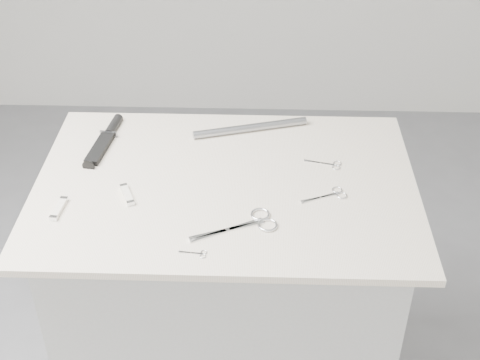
{
  "coord_description": "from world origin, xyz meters",
  "views": [
    {
      "loc": [
        0.08,
        -1.41,
        1.95
      ],
      "look_at": [
        0.04,
        0.01,
        0.92
      ],
      "focal_mm": 50.0,
      "sensor_mm": 36.0,
      "label": 1
    }
  ],
  "objects_px": {
    "tiny_scissors": "(197,254)",
    "pocket_knife_a": "(59,209)",
    "embroidery_scissors_a": "(331,195)",
    "pocket_knife_b": "(127,195)",
    "embroidery_scissors_b": "(329,164)",
    "plinth": "(228,307)",
    "metal_rail": "(250,128)",
    "sheathed_knife": "(106,138)",
    "large_shears": "(251,223)"
  },
  "relations": [
    {
      "from": "pocket_knife_b",
      "to": "sheathed_knife",
      "type": "bearing_deg",
      "value": -1.27
    },
    {
      "from": "tiny_scissors",
      "to": "large_shears",
      "type": "bearing_deg",
      "value": 48.29
    },
    {
      "from": "pocket_knife_b",
      "to": "metal_rail",
      "type": "distance_m",
      "value": 0.45
    },
    {
      "from": "pocket_knife_b",
      "to": "large_shears",
      "type": "bearing_deg",
      "value": -130.63
    },
    {
      "from": "pocket_knife_a",
      "to": "metal_rail",
      "type": "distance_m",
      "value": 0.61
    },
    {
      "from": "pocket_knife_a",
      "to": "embroidery_scissors_b",
      "type": "bearing_deg",
      "value": -66.35
    },
    {
      "from": "sheathed_knife",
      "to": "plinth",
      "type": "bearing_deg",
      "value": -111.22
    },
    {
      "from": "plinth",
      "to": "sheathed_knife",
      "type": "distance_m",
      "value": 0.63
    },
    {
      "from": "embroidery_scissors_b",
      "to": "pocket_knife_a",
      "type": "height_order",
      "value": "pocket_knife_a"
    },
    {
      "from": "embroidery_scissors_b",
      "to": "embroidery_scissors_a",
      "type": "bearing_deg",
      "value": -78.06
    },
    {
      "from": "tiny_scissors",
      "to": "metal_rail",
      "type": "height_order",
      "value": "metal_rail"
    },
    {
      "from": "embroidery_scissors_b",
      "to": "large_shears",
      "type": "bearing_deg",
      "value": -114.64
    },
    {
      "from": "large_shears",
      "to": "tiny_scissors",
      "type": "relative_size",
      "value": 3.24
    },
    {
      "from": "plinth",
      "to": "sheathed_knife",
      "type": "bearing_deg",
      "value": 151.17
    },
    {
      "from": "sheathed_knife",
      "to": "pocket_knife_a",
      "type": "distance_m",
      "value": 0.33
    },
    {
      "from": "large_shears",
      "to": "tiny_scissors",
      "type": "xyz_separation_m",
      "value": [
        -0.12,
        -0.11,
        -0.0
      ]
    },
    {
      "from": "sheathed_knife",
      "to": "tiny_scissors",
      "type": "bearing_deg",
      "value": -140.02
    },
    {
      "from": "large_shears",
      "to": "pocket_knife_a",
      "type": "distance_m",
      "value": 0.48
    },
    {
      "from": "embroidery_scissors_a",
      "to": "pocket_knife_b",
      "type": "height_order",
      "value": "pocket_knife_b"
    },
    {
      "from": "plinth",
      "to": "metal_rail",
      "type": "height_order",
      "value": "metal_rail"
    },
    {
      "from": "large_shears",
      "to": "metal_rail",
      "type": "xyz_separation_m",
      "value": [
        -0.01,
        0.43,
        0.01
      ]
    },
    {
      "from": "embroidery_scissors_b",
      "to": "sheathed_knife",
      "type": "distance_m",
      "value": 0.64
    },
    {
      "from": "large_shears",
      "to": "tiny_scissors",
      "type": "bearing_deg",
      "value": -162.2
    },
    {
      "from": "embroidery_scissors_a",
      "to": "plinth",
      "type": "bearing_deg",
      "value": 147.28
    },
    {
      "from": "sheathed_knife",
      "to": "pocket_knife_b",
      "type": "height_order",
      "value": "sheathed_knife"
    },
    {
      "from": "pocket_knife_b",
      "to": "pocket_knife_a",
      "type": "bearing_deg",
      "value": 88.36
    },
    {
      "from": "metal_rail",
      "to": "plinth",
      "type": "bearing_deg",
      "value": -103.02
    },
    {
      "from": "pocket_knife_b",
      "to": "metal_rail",
      "type": "height_order",
      "value": "metal_rail"
    },
    {
      "from": "plinth",
      "to": "large_shears",
      "type": "bearing_deg",
      "value": -67.55
    },
    {
      "from": "sheathed_knife",
      "to": "embroidery_scissors_a",
      "type": "bearing_deg",
      "value": -103.51
    },
    {
      "from": "large_shears",
      "to": "pocket_knife_a",
      "type": "relative_size",
      "value": 2.4
    },
    {
      "from": "pocket_knife_b",
      "to": "embroidery_scissors_b",
      "type": "bearing_deg",
      "value": -96.1
    },
    {
      "from": "embroidery_scissors_a",
      "to": "tiny_scissors",
      "type": "distance_m",
      "value": 0.4
    },
    {
      "from": "plinth",
      "to": "tiny_scissors",
      "type": "xyz_separation_m",
      "value": [
        -0.05,
        -0.28,
        0.47
      ]
    },
    {
      "from": "large_shears",
      "to": "embroidery_scissors_b",
      "type": "bearing_deg",
      "value": 27.16
    },
    {
      "from": "tiny_scissors",
      "to": "sheathed_knife",
      "type": "xyz_separation_m",
      "value": [
        -0.3,
        0.47,
        0.01
      ]
    },
    {
      "from": "plinth",
      "to": "pocket_knife_b",
      "type": "height_order",
      "value": "pocket_knife_b"
    },
    {
      "from": "embroidery_scissors_b",
      "to": "plinth",
      "type": "bearing_deg",
      "value": -148.0
    },
    {
      "from": "embroidery_scissors_a",
      "to": "pocket_knife_a",
      "type": "distance_m",
      "value": 0.68
    },
    {
      "from": "pocket_knife_b",
      "to": "plinth",
      "type": "bearing_deg",
      "value": -97.49
    },
    {
      "from": "sheathed_knife",
      "to": "pocket_knife_a",
      "type": "bearing_deg",
      "value": 178.18
    },
    {
      "from": "plinth",
      "to": "pocket_knife_a",
      "type": "xyz_separation_m",
      "value": [
        -0.41,
        -0.13,
        0.48
      ]
    },
    {
      "from": "sheathed_knife",
      "to": "large_shears",
      "type": "bearing_deg",
      "value": -123.1
    },
    {
      "from": "plinth",
      "to": "tiny_scissors",
      "type": "bearing_deg",
      "value": -100.52
    },
    {
      "from": "metal_rail",
      "to": "pocket_knife_b",
      "type": "bearing_deg",
      "value": -133.23
    },
    {
      "from": "tiny_scissors",
      "to": "pocket_knife_a",
      "type": "distance_m",
      "value": 0.38
    },
    {
      "from": "tiny_scissors",
      "to": "metal_rail",
      "type": "bearing_deg",
      "value": 84.4
    },
    {
      "from": "large_shears",
      "to": "embroidery_scissors_b",
      "type": "distance_m",
      "value": 0.33
    },
    {
      "from": "pocket_knife_a",
      "to": "metal_rail",
      "type": "height_order",
      "value": "metal_rail"
    },
    {
      "from": "embroidery_scissors_a",
      "to": "pocket_knife_b",
      "type": "distance_m",
      "value": 0.52
    }
  ]
}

